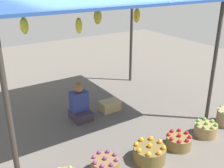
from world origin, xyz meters
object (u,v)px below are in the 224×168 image
object	(u,v)px
basket_oranges	(149,153)
wooden_crate_near_vendor	(110,106)
basket_red_apples	(179,141)
basket_purple_onions	(105,166)
basket_green_apples	(206,129)
vendor_person	(80,105)

from	to	relation	value
basket_oranges	wooden_crate_near_vendor	bearing A→B (deg)	77.53
basket_red_apples	wooden_crate_near_vendor	xyz separation A→B (m)	(-0.25, 1.76, -0.00)
basket_purple_onions	basket_oranges	size ratio (longest dim) A/B	0.81
basket_oranges	wooden_crate_near_vendor	distance (m)	1.81
basket_green_apples	wooden_crate_near_vendor	world-z (taller)	basket_green_apples
vendor_person	basket_purple_onions	size ratio (longest dim) A/B	1.88
basket_green_apples	basket_red_apples	bearing A→B (deg)	179.95
basket_purple_onions	basket_red_apples	bearing A→B (deg)	-4.64
basket_purple_onions	basket_oranges	xyz separation A→B (m)	(0.74, -0.11, -0.00)
basket_red_apples	basket_oranges	bearing A→B (deg)	179.99
basket_purple_onions	wooden_crate_near_vendor	world-z (taller)	basket_purple_onions
basket_oranges	basket_red_apples	size ratio (longest dim) A/B	1.20
basket_purple_onions	wooden_crate_near_vendor	xyz separation A→B (m)	(1.13, 1.65, -0.02)
vendor_person	basket_green_apples	xyz separation A→B (m)	(1.62, -1.79, -0.18)
basket_green_apples	wooden_crate_near_vendor	size ratio (longest dim) A/B	0.96
basket_purple_onions	basket_red_apples	xyz separation A→B (m)	(1.38, -0.11, -0.02)
wooden_crate_near_vendor	basket_green_apples	bearing A→B (deg)	-62.20
basket_green_apples	wooden_crate_near_vendor	xyz separation A→B (m)	(-0.93, 1.77, -0.01)
vendor_person	wooden_crate_near_vendor	distance (m)	0.72
vendor_person	basket_red_apples	world-z (taller)	vendor_person
vendor_person	basket_green_apples	bearing A→B (deg)	-47.76
basket_red_apples	basket_green_apples	bearing A→B (deg)	-0.05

